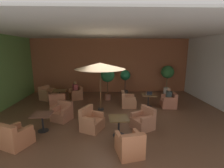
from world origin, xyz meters
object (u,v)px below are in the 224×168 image
Objects in this scene: iced_drink_cup at (149,93)px; patio_umbrella_tall_red at (100,66)px; cafe_table_rear_right at (119,123)px; armchair_rear_right_north at (143,121)px; armchair_front_right_north at (16,137)px; armchair_front_right_east at (62,113)px; armchair_front_left_east at (128,101)px; cafe_table_mid_center at (60,92)px; patron_blue_shirt at (169,94)px; armchair_mid_center_east at (76,94)px; armchair_rear_right_south at (130,146)px; cafe_table_front_left at (148,97)px; patron_by_window at (75,88)px; potted_tree_left_corner at (108,77)px; potted_tree_mid_left at (167,74)px; armchair_rear_right_east at (91,122)px; open_laptop at (149,94)px; armchair_front_left_north at (169,102)px; potted_tree_mid_right at (125,78)px; armchair_mid_center_north at (58,102)px; cafe_table_front_right at (42,118)px; armchair_mid_center_south at (47,94)px.

patio_umbrella_tall_red is at bearing -169.91° from iced_drink_cup.
armchair_rear_right_north reaches higher than cafe_table_rear_right.
armchair_front_right_north is 2.24m from armchair_front_right_east.
armchair_front_left_east is 1.03× the size of cafe_table_mid_center.
armchair_mid_center_east is at bearing 162.53° from patron_blue_shirt.
armchair_rear_right_south is at bearing -65.42° from armchair_mid_center_east.
armchair_rear_right_north is at bearing -108.12° from cafe_table_front_left.
patio_umbrella_tall_red reaches higher than armchair_rear_right_south.
iced_drink_cup is (0.01, 0.06, 0.21)m from cafe_table_front_left.
patron_by_window reaches higher than armchair_front_right_east.
potted_tree_left_corner reaches higher than armchair_rear_right_north.
armchair_front_right_north is at bearing -170.28° from cafe_table_rear_right.
armchair_front_right_east is at bearing -89.91° from patron_by_window.
potted_tree_mid_left is 6.47m from patron_by_window.
armchair_front_left_east reaches higher than cafe_table_front_left.
armchair_rear_right_east is 0.52× the size of potted_tree_mid_left.
cafe_table_front_left is at bearing 99.83° from open_laptop.
armchair_front_left_north reaches higher than armchair_rear_right_south.
potted_tree_mid_left is at bearing 62.65° from armchair_rear_right_south.
armchair_front_right_east is at bearing 145.55° from armchair_rear_right_east.
armchair_front_left_east is 0.42× the size of potted_tree_mid_left.
armchair_front_right_east is 0.96× the size of armchair_mid_center_east.
armchair_mid_center_east is 0.57× the size of potted_tree_mid_right.
cafe_table_front_left is 4.96m from armchair_mid_center_north.
armchair_rear_right_north is at bearing -108.73° from open_laptop.
cafe_table_front_right is at bearing -156.74° from armchair_front_left_north.
armchair_rear_right_north is at bearing -118.10° from potted_tree_mid_left.
armchair_mid_center_east is at bearing 0.88° from armchair_mid_center_south.
potted_tree_mid_right is at bearing 92.56° from armchair_rear_right_north.
patron_blue_shirt reaches higher than armchair_front_left_north.
potted_tree_mid_right reaches higher than armchair_front_right_east.
potted_tree_left_corner is (-1.10, 1.31, 1.16)m from armchair_front_left_east.
cafe_table_front_left is at bearing 35.11° from armchair_front_right_north.
armchair_front_left_north is 0.83× the size of armchair_rear_right_east.
open_laptop is (-1.07, 0.06, 0.03)m from patron_blue_shirt.
cafe_table_front_left is at bearing -1.07° from armchair_mid_center_north.
armchair_front_left_north is at bearing 56.36° from armchair_rear_right_south.
armchair_front_right_north is (-0.46, -1.02, -0.21)m from cafe_table_front_right.
armchair_rear_right_east reaches higher than armchair_rear_right_south.
patio_umbrella_tall_red is 3.68× the size of patron_by_window.
armchair_front_left_east is 3.83m from armchair_mid_center_north.
armchair_front_left_east is 1.14× the size of cafe_table_rear_right.
open_laptop reaches higher than armchair_mid_center_north.
patron_by_window is at bearing 79.83° from armchair_front_right_north.
cafe_table_rear_right is 3.56m from open_laptop.
armchair_front_left_east is at bearing -49.82° from potted_tree_left_corner.
cafe_table_mid_center and cafe_table_rear_right have the same top height.
iced_drink_cup is at bearing 170.69° from patron_blue_shirt.
cafe_table_rear_right is at bearing -134.61° from patron_blue_shirt.
iced_drink_cup is at bearing -19.42° from armchair_mid_center_east.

